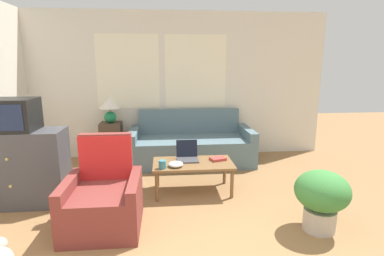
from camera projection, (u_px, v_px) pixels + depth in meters
wall_back at (166, 85)px, 5.44m from camera, size 5.84×0.06×2.60m
couch at (191, 147)px, 5.23m from camera, size 2.09×0.92×0.89m
armchair at (104, 201)px, 3.15m from camera, size 0.76×0.76×0.95m
tv_dresser at (18, 168)px, 3.60m from camera, size 1.11×0.47×0.93m
television at (11, 115)px, 3.46m from camera, size 0.54×0.43×0.38m
side_table at (112, 142)px, 5.27m from camera, size 0.36×0.36×0.69m
table_lamp at (110, 106)px, 5.14m from camera, size 0.36×0.36×0.45m
coffee_table at (193, 166)px, 3.97m from camera, size 1.05×0.58×0.41m
laptop at (187, 156)px, 4.07m from camera, size 0.29×0.30×0.25m
cup_navy at (162, 164)px, 3.72m from camera, size 0.09×0.09×0.11m
snack_bowl at (176, 164)px, 3.79m from camera, size 0.19×0.19×0.07m
book_red at (218, 159)px, 4.05m from camera, size 0.23×0.20×0.04m
potted_plant at (322, 196)px, 3.04m from camera, size 0.55×0.55×0.64m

